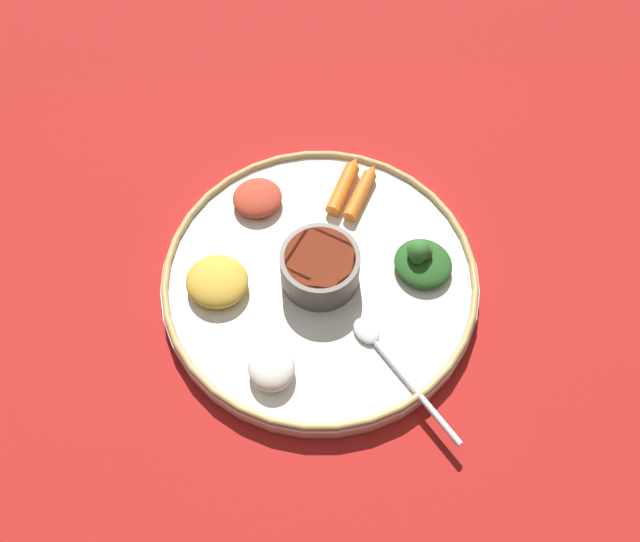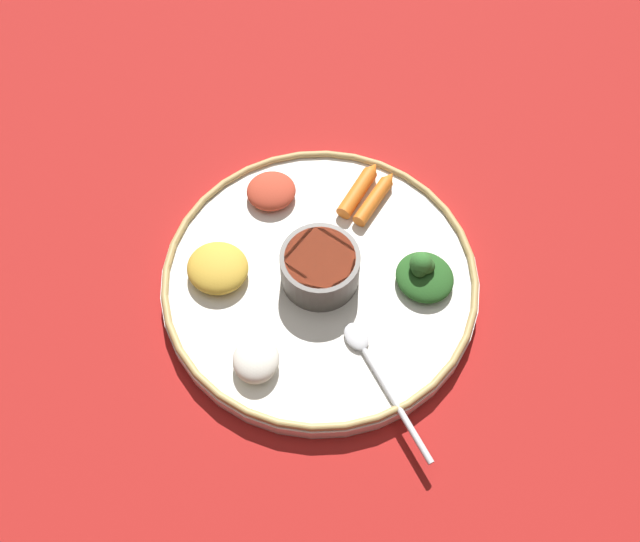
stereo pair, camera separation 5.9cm
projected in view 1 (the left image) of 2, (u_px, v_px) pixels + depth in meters
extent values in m
plane|color=maroon|center=(320.00, 286.00, 0.83)|extent=(2.40, 2.40, 0.00)
cylinder|color=white|center=(320.00, 282.00, 0.82)|extent=(0.36, 0.36, 0.02)
torus|color=tan|center=(320.00, 276.00, 0.81)|extent=(0.35, 0.35, 0.01)
cylinder|color=#4C4742|center=(320.00, 267.00, 0.79)|extent=(0.09, 0.09, 0.05)
cylinder|color=maroon|center=(320.00, 258.00, 0.77)|extent=(0.08, 0.08, 0.01)
ellipsoid|color=silver|center=(366.00, 331.00, 0.77)|extent=(0.03, 0.04, 0.01)
cylinder|color=silver|center=(417.00, 392.00, 0.74)|extent=(0.02, 0.13, 0.01)
ellipsoid|color=#23511E|center=(423.00, 264.00, 0.81)|extent=(0.07, 0.08, 0.02)
sphere|color=#2D6628|center=(419.00, 251.00, 0.79)|extent=(0.03, 0.03, 0.03)
sphere|color=#23511E|center=(418.00, 256.00, 0.79)|extent=(0.02, 0.02, 0.02)
sphere|color=#2D6628|center=(424.00, 252.00, 0.79)|extent=(0.02, 0.02, 0.02)
cylinder|color=orange|center=(360.00, 196.00, 0.85)|extent=(0.07, 0.05, 0.02)
cone|color=orange|center=(372.00, 170.00, 0.87)|extent=(0.02, 0.02, 0.02)
cylinder|color=orange|center=(343.00, 189.00, 0.86)|extent=(0.07, 0.05, 0.02)
cone|color=orange|center=(354.00, 163.00, 0.88)|extent=(0.02, 0.02, 0.02)
ellipsoid|color=silver|center=(271.00, 367.00, 0.74)|extent=(0.07, 0.07, 0.03)
ellipsoid|color=gold|center=(217.00, 282.00, 0.79)|extent=(0.09, 0.09, 0.03)
ellipsoid|color=#B73D28|center=(257.00, 198.00, 0.85)|extent=(0.07, 0.07, 0.02)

